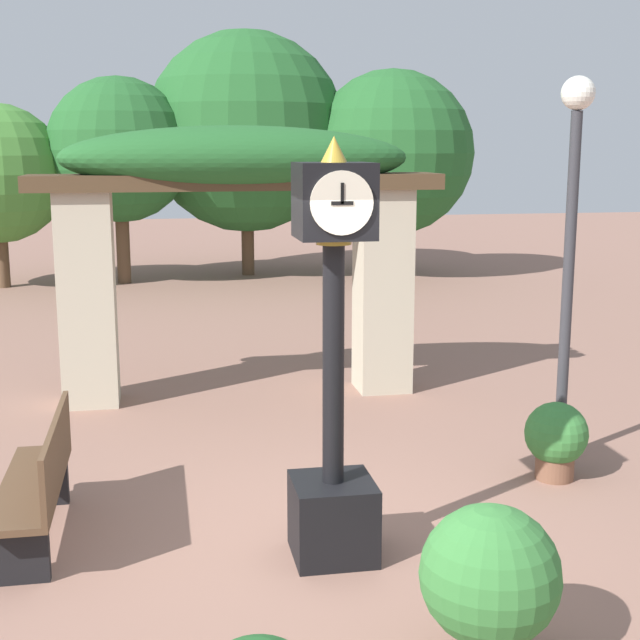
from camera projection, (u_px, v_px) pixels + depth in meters
ground_plane at (294, 548)px, 6.38m from camera, size 60.00×60.00×0.00m
pedestal_clock at (333, 384)px, 6.02m from camera, size 0.56×0.56×2.89m
pergola at (238, 204)px, 9.85m from camera, size 4.53×1.20×3.05m
potted_plant_near_left at (556, 438)px, 7.64m from camera, size 0.54×0.54×0.68m
potted_plant_near_right at (490, 578)px, 4.88m from camera, size 0.78×0.78×0.91m
park_bench at (40, 482)px, 6.44m from camera, size 0.42×1.66×0.89m
lamp_post at (572, 205)px, 7.77m from camera, size 0.29×0.29×3.42m
tree_line at (236, 145)px, 18.90m from camera, size 11.29×4.80×5.29m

